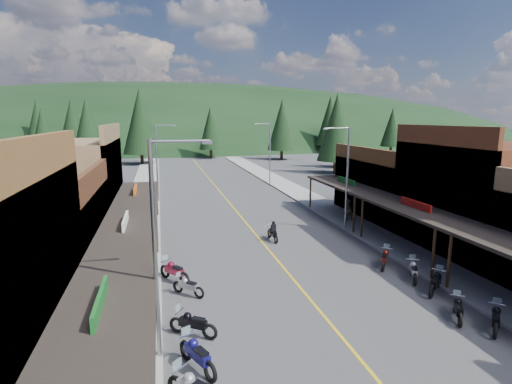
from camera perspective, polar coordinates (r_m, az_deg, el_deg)
ground at (r=22.58m, az=5.11°, el=-12.06°), size 220.00×220.00×0.00m
centerline at (r=41.21m, az=-3.81°, el=-1.57°), size 0.15×90.00×0.01m
sidewalk_west at (r=40.67m, az=-15.99°, el=-2.03°), size 3.40×94.00×0.15m
sidewalk_east at (r=43.48m, az=7.56°, el=-0.90°), size 3.40×94.00×0.15m
shop_west_2 at (r=23.33m, az=-30.58°, el=-6.20°), size 10.90×9.00×6.20m
shop_west_3 at (r=32.20m, az=-25.95°, el=0.30°), size 10.90×10.20×8.20m
shop_east_2 at (r=30.14m, az=29.77°, el=-0.68°), size 10.90×9.00×8.20m
shop_east_3 at (r=37.70m, az=19.65°, el=0.60°), size 10.90×10.20×6.20m
streetlight_0 at (r=14.34m, az=-13.72°, el=-6.84°), size 2.16×0.18×8.00m
streetlight_1 at (r=41.92m, az=-13.80°, el=4.52°), size 2.16×0.18×8.00m
streetlight_2 at (r=31.21m, az=12.67°, el=2.57°), size 2.16×0.18×8.00m
streetlight_3 at (r=51.74m, az=1.85°, el=5.93°), size 2.16×0.18×8.00m
ridge_hill at (r=155.10m, az=-11.17°, el=7.21°), size 310.00×140.00×60.00m
pine_1 at (r=91.35m, az=-24.77°, el=8.75°), size 5.88×5.88×12.50m
pine_2 at (r=77.77m, az=-16.21°, el=9.69°), size 6.72×6.72×14.00m
pine_3 at (r=86.41m, az=-6.51°, el=9.09°), size 5.04×5.04×11.00m
pine_4 at (r=83.48m, az=3.72°, el=9.60°), size 5.88×5.88×12.50m
pine_5 at (r=100.37m, az=10.54°, el=10.05°), size 6.72×6.72×14.00m
pine_6 at (r=98.99m, az=18.86°, el=8.78°), size 5.04×5.04×11.00m
pine_7 at (r=98.98m, az=-28.70°, el=8.50°), size 5.88×5.88×12.50m
pine_8 at (r=61.67m, az=-28.09°, el=6.86°), size 4.48×4.48×10.00m
pine_9 at (r=71.70m, az=11.97°, el=8.55°), size 4.93×4.93×10.80m
pine_10 at (r=70.63m, az=-22.98°, el=8.24°), size 5.38×5.38×11.60m
pine_11 at (r=63.64m, az=11.44°, el=9.06°), size 5.82×5.82×12.40m
bike_west_5 at (r=15.03m, az=-8.39°, el=-21.86°), size 1.67×2.37×1.29m
bike_west_6 at (r=17.00m, az=-9.00°, el=-17.95°), size 2.12×1.75×1.20m
bike_west_7 at (r=20.47m, az=-9.66°, el=-13.01°), size 1.79×1.76×1.07m
bike_west_8 at (r=22.15m, az=-11.59°, el=-10.90°), size 1.97×2.26×1.29m
bike_east_4 at (r=19.83m, az=31.07°, el=-15.14°), size 1.89×1.92×1.15m
bike_east_5 at (r=20.05m, az=26.93°, el=-14.58°), size 1.54×1.94×1.08m
bike_east_6 at (r=22.33m, az=24.28°, el=-11.56°), size 2.11×1.93×1.23m
bike_east_7 at (r=23.48m, az=21.59°, el=-10.31°), size 1.59×2.18×1.19m
bike_east_8 at (r=24.84m, az=17.92°, el=-8.92°), size 1.84×2.09×1.20m
rider_on_bike at (r=28.61m, az=2.40°, el=-5.81°), size 0.78×2.02×1.51m
pedestrian_east_b at (r=34.53m, az=12.99°, el=-2.40°), size 0.90×0.53×1.84m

